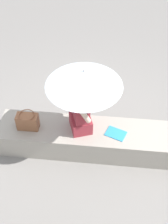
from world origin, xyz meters
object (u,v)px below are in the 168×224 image
(magazine, at_px, (116,134))
(person_seated, at_px, (80,109))
(parasol, at_px, (84,78))
(handbag_black, at_px, (28,121))

(magazine, bearing_deg, person_seated, -165.79)
(magazine, bearing_deg, parasol, -158.36)
(person_seated, relative_size, parasol, 0.80)
(person_seated, xyz_separation_m, magazine, (0.52, -0.06, -0.38))
(handbag_black, bearing_deg, magazine, 0.28)
(person_seated, height_order, magazine, person_seated)
(handbag_black, distance_m, magazine, 1.29)
(person_seated, relative_size, magazine, 3.21)
(person_seated, distance_m, parasol, 0.61)
(parasol, relative_size, magazine, 4.03)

